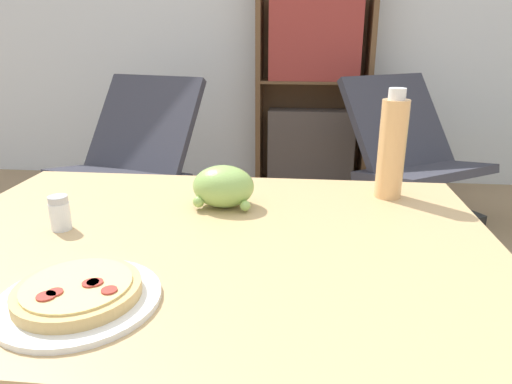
# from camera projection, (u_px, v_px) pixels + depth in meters

# --- Properties ---
(wall_back) EXTENTS (8.00, 0.05, 2.60)m
(wall_back) POSITION_uv_depth(u_px,v_px,m) (285.00, 8.00, 3.36)
(wall_back) COLOR silver
(wall_back) RESTS_ON ground_plane
(dining_table) EXTENTS (1.20, 0.86, 0.72)m
(dining_table) POSITION_uv_depth(u_px,v_px,m) (208.00, 279.00, 0.97)
(dining_table) COLOR tan
(dining_table) RESTS_ON ground_plane
(pizza_on_plate) EXTENTS (0.25, 0.25, 0.04)m
(pizza_on_plate) POSITION_uv_depth(u_px,v_px,m) (78.00, 294.00, 0.71)
(pizza_on_plate) COLOR white
(pizza_on_plate) RESTS_ON dining_table
(grape_bunch) EXTENTS (0.15, 0.12, 0.10)m
(grape_bunch) POSITION_uv_depth(u_px,v_px,m) (223.00, 187.00, 1.10)
(grape_bunch) COLOR #93BC5B
(grape_bunch) RESTS_ON dining_table
(drink_bottle) EXTENTS (0.07, 0.07, 0.28)m
(drink_bottle) POSITION_uv_depth(u_px,v_px,m) (392.00, 147.00, 1.14)
(drink_bottle) COLOR #EFB270
(drink_bottle) RESTS_ON dining_table
(salt_shaker) EXTENTS (0.04, 0.04, 0.08)m
(salt_shaker) POSITION_uv_depth(u_px,v_px,m) (60.00, 213.00, 0.97)
(salt_shaker) COLOR white
(salt_shaker) RESTS_ON dining_table
(lounge_chair_near) EXTENTS (0.82, 0.92, 0.88)m
(lounge_chair_near) POSITION_uv_depth(u_px,v_px,m) (132.00, 182.00, 2.72)
(lounge_chair_near) COLOR black
(lounge_chair_near) RESTS_ON ground_plane
(lounge_chair_far) EXTENTS (0.92, 0.99, 0.88)m
(lounge_chair_far) POSITION_uv_depth(u_px,v_px,m) (411.00, 178.00, 2.79)
(lounge_chair_far) COLOR black
(lounge_chair_far) RESTS_ON ground_plane
(bookshelf) EXTENTS (0.83, 0.28, 1.59)m
(bookshelf) POSITION_uv_depth(u_px,v_px,m) (313.00, 91.00, 3.37)
(bookshelf) COLOR brown
(bookshelf) RESTS_ON ground_plane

